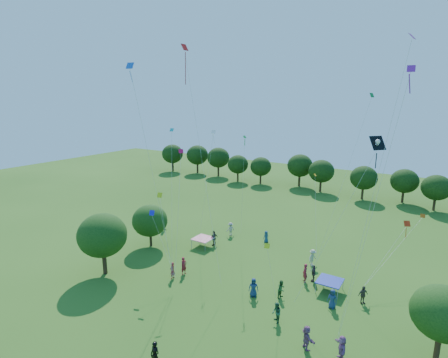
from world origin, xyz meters
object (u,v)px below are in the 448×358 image
near_tree_east (443,313)px  man_in_black (155,355)px  tent_blue (330,281)px  pirate_kite (375,147)px  near_tree_north (150,221)px  tent_red_stripe (203,239)px  red_high_kite (191,90)px  near_tree_west (102,235)px

near_tree_east → man_in_black: (-15.95, -10.98, -2.62)m
tent_blue → pirate_kite: pirate_kite is taller
man_in_black → tent_blue: bearing=65.9°
near_tree_north → tent_red_stripe: 6.81m
near_tree_north → red_high_kite: bearing=-14.6°
tent_red_stripe → tent_blue: same height
man_in_black → pirate_kite: (10.49, 12.56, 13.29)m
near_tree_north → tent_blue: (21.51, 1.29, -2.26)m
pirate_kite → tent_red_stripe: bearing=164.7°
near_tree_north → near_tree_east: bearing=-6.7°
near_tree_north → tent_blue: bearing=3.4°
near_tree_west → pirate_kite: (23.95, 5.63, 10.05)m
tent_red_stripe → pirate_kite: bearing=-15.3°
near_tree_east → pirate_kite: 12.09m
near_tree_west → red_high_kite: 16.96m
tent_blue → near_tree_north: bearing=-176.6°
near_tree_north → red_high_kite: size_ratio=0.24×
near_tree_west → pirate_kite: pirate_kite is taller
near_tree_west → near_tree_east: bearing=7.8°
near_tree_east → red_high_kite: (-22.00, 1.43, 14.85)m
tent_red_stripe → man_in_black: (8.81, -17.84, -0.06)m
near_tree_north → pirate_kite: bearing=-4.6°
tent_red_stripe → red_high_kite: 18.44m
pirate_kite → near_tree_west: bearing=-166.8°
tent_red_stripe → man_in_black: 19.90m
near_tree_west → tent_red_stripe: 12.28m
near_tree_north → tent_blue: near_tree_north is taller
tent_blue → man_in_black: size_ratio=1.13×
near_tree_north → man_in_black: (14.33, -14.56, -2.32)m
red_high_kite → near_tree_north: bearing=165.4°
tent_red_stripe → man_in_black: bearing=-63.7°
near_tree_west → red_high_kite: (7.41, 5.48, 14.23)m
pirate_kite → red_high_kite: bearing=-179.5°
tent_blue → man_in_black: bearing=-114.3°
near_tree_west → near_tree_east: 29.70m
tent_red_stripe → tent_blue: 16.10m
near_tree_north → man_in_black: near_tree_north is taller
tent_blue → pirate_kite: (3.31, -3.30, 13.22)m
near_tree_west → tent_blue: size_ratio=2.92×
tent_blue → man_in_black: man_in_black is taller
near_tree_north → near_tree_west: bearing=-83.5°
near_tree_east → pirate_kite: (-5.46, 1.58, 10.67)m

